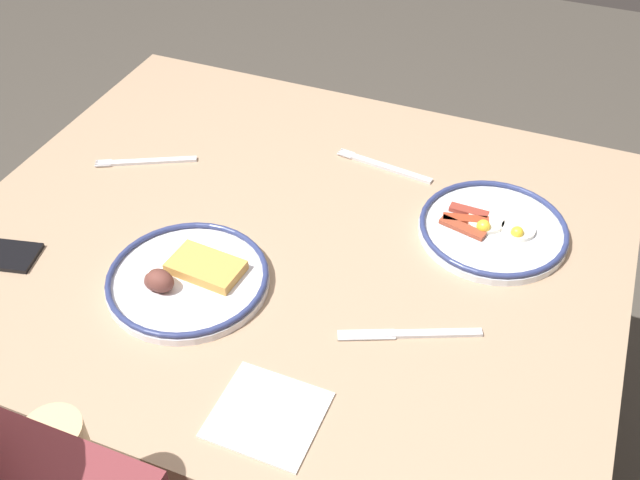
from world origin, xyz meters
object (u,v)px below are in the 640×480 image
object	(u,v)px
fork_near	(383,166)
fork_far	(145,161)
butter_knife	(410,334)
plate_near_main	(493,229)
plate_center_pancakes	(187,278)
paper_napkin	(268,415)

from	to	relation	value
fork_near	fork_far	size ratio (longest dim) A/B	1.09
fork_far	butter_knife	size ratio (longest dim) A/B	0.88
butter_knife	plate_near_main	bearing A→B (deg)	-103.49
plate_near_main	plate_center_pancakes	bearing A→B (deg)	35.39
plate_near_main	butter_knife	xyz separation A→B (m)	(0.07, 0.29, -0.01)
plate_center_pancakes	fork_far	bearing A→B (deg)	-47.25
paper_napkin	fork_near	size ratio (longest dim) A/B	0.73
butter_knife	plate_center_pancakes	bearing A→B (deg)	4.66
paper_napkin	fork_far	bearing A→B (deg)	-43.42
plate_center_pancakes	butter_knife	xyz separation A→B (m)	(-0.38, -0.03, -0.01)
fork_near	plate_near_main	bearing A→B (deg)	153.76
fork_near	fork_far	xyz separation A→B (m)	(0.45, 0.16, 0.00)
plate_center_pancakes	plate_near_main	bearing A→B (deg)	-144.61
plate_near_main	fork_near	distance (m)	0.27
fork_near	butter_knife	world-z (taller)	same
fork_near	fork_far	world-z (taller)	same
fork_near	butter_knife	xyz separation A→B (m)	(-0.18, 0.41, -0.00)
paper_napkin	butter_knife	bearing A→B (deg)	-123.27
plate_center_pancakes	paper_napkin	xyz separation A→B (m)	(-0.23, 0.19, -0.01)
plate_center_pancakes	fork_far	distance (m)	0.37
plate_center_pancakes	fork_near	size ratio (longest dim) A/B	1.32
plate_center_pancakes	paper_napkin	world-z (taller)	plate_center_pancakes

